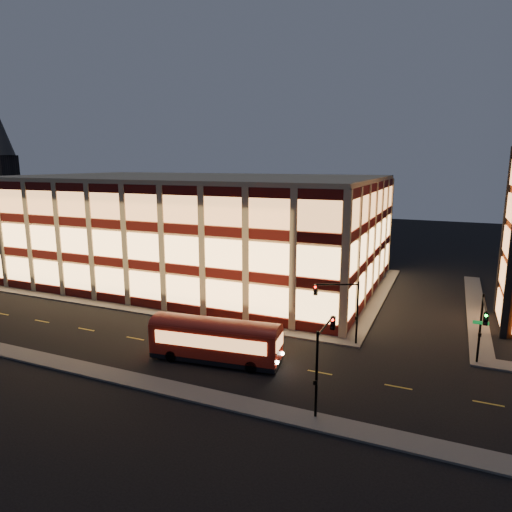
% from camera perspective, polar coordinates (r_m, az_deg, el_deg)
% --- Properties ---
extents(ground, '(200.00, 200.00, 0.00)m').
position_cam_1_polar(ground, '(52.09, -14.28, -7.04)').
color(ground, black).
rests_on(ground, ground).
extents(sidewalk_office_south, '(54.00, 2.00, 0.15)m').
position_cam_1_polar(sidewalk_office_south, '(54.61, -16.16, -6.19)').
color(sidewalk_office_south, '#514F4C').
rests_on(sidewalk_office_south, ground).
extents(sidewalk_office_east, '(2.00, 30.00, 0.15)m').
position_cam_1_polar(sidewalk_office_east, '(58.65, 14.97, -4.89)').
color(sidewalk_office_east, '#514F4C').
rests_on(sidewalk_office_east, ground).
extents(sidewalk_tower_west, '(2.00, 30.00, 0.15)m').
position_cam_1_polar(sidewalk_tower_west, '(58.25, 25.78, -5.80)').
color(sidewalk_tower_west, '#514F4C').
rests_on(sidewalk_tower_west, ground).
extents(sidewalk_near, '(100.00, 2.00, 0.15)m').
position_cam_1_polar(sidewalk_near, '(43.26, -25.00, -11.64)').
color(sidewalk_near, '#514F4C').
rests_on(sidewalk_near, ground).
extents(office_building, '(50.45, 30.45, 14.50)m').
position_cam_1_polar(office_building, '(65.69, -7.65, 3.57)').
color(office_building, tan).
rests_on(office_building, ground).
extents(church_tower, '(5.00, 5.00, 18.00)m').
position_cam_1_polar(church_tower, '(128.04, -28.77, 6.94)').
color(church_tower, '#2D2621').
rests_on(church_tower, ground).
extents(church_spire, '(6.00, 6.00, 10.00)m').
position_cam_1_polar(church_spire, '(128.00, -29.40, 13.17)').
color(church_spire, '#4C473F').
rests_on(church_spire, church_tower).
extents(traffic_signal_far, '(3.79, 1.87, 6.00)m').
position_cam_1_polar(traffic_signal_far, '(41.79, 10.72, -5.62)').
color(traffic_signal_far, black).
rests_on(traffic_signal_far, ground).
extents(traffic_signal_right, '(1.20, 4.37, 6.00)m').
position_cam_1_polar(traffic_signal_right, '(40.22, 26.44, -7.39)').
color(traffic_signal_right, black).
rests_on(traffic_signal_right, ground).
extents(traffic_signal_near, '(0.32, 4.45, 6.00)m').
position_cam_1_polar(traffic_signal_near, '(31.19, 8.38, -11.61)').
color(traffic_signal_near, black).
rests_on(traffic_signal_near, ground).
extents(trolley_bus, '(11.18, 3.96, 3.71)m').
position_cam_1_polar(trolley_bus, '(38.65, -5.09, -10.15)').
color(trolley_bus, '#9D1508').
rests_on(trolley_bus, ground).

